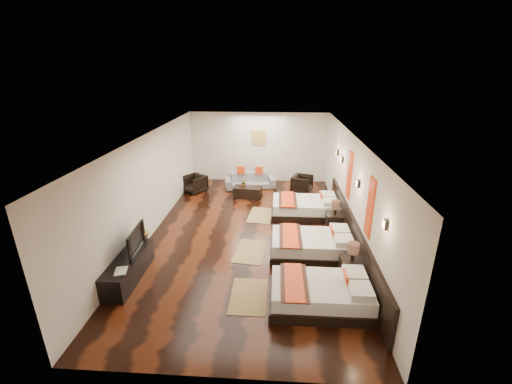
# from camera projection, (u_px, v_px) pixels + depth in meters

# --- Properties ---
(floor) EXTENTS (5.50, 9.50, 0.01)m
(floor) POSITION_uv_depth(u_px,v_px,m) (249.00, 233.00, 9.57)
(floor) COLOR black
(floor) RESTS_ON ground
(ceiling) EXTENTS (5.50, 9.50, 0.01)m
(ceiling) POSITION_uv_depth(u_px,v_px,m) (248.00, 136.00, 8.58)
(ceiling) COLOR white
(ceiling) RESTS_ON floor
(back_wall) EXTENTS (5.50, 0.01, 2.80)m
(back_wall) POSITION_uv_depth(u_px,v_px,m) (259.00, 147.00, 13.50)
(back_wall) COLOR silver
(back_wall) RESTS_ON floor
(left_wall) EXTENTS (0.01, 9.50, 2.80)m
(left_wall) POSITION_uv_depth(u_px,v_px,m) (150.00, 185.00, 9.24)
(left_wall) COLOR silver
(left_wall) RESTS_ON floor
(right_wall) EXTENTS (0.01, 9.50, 2.80)m
(right_wall) POSITION_uv_depth(u_px,v_px,m) (351.00, 190.00, 8.91)
(right_wall) COLOR silver
(right_wall) RESTS_ON floor
(headboard_panel) EXTENTS (0.08, 6.60, 0.90)m
(headboard_panel) POSITION_uv_depth(u_px,v_px,m) (352.00, 235.00, 8.50)
(headboard_panel) COLOR black
(headboard_panel) RESTS_ON floor
(bed_near) EXTENTS (2.02, 1.27, 0.77)m
(bed_near) POSITION_uv_depth(u_px,v_px,m) (322.00, 294.00, 6.62)
(bed_near) COLOR black
(bed_near) RESTS_ON floor
(bed_mid) EXTENTS (2.08, 1.31, 0.79)m
(bed_mid) POSITION_uv_depth(u_px,v_px,m) (313.00, 245.00, 8.40)
(bed_mid) COLOR black
(bed_mid) RESTS_ON floor
(bed_far) EXTENTS (2.12, 1.33, 0.81)m
(bed_far) POSITION_uv_depth(u_px,v_px,m) (306.00, 207.00, 10.62)
(bed_far) COLOR black
(bed_far) RESTS_ON floor
(nightstand_a) EXTENTS (0.47, 0.47, 0.92)m
(nightstand_a) POSITION_uv_depth(u_px,v_px,m) (351.00, 267.00, 7.38)
(nightstand_a) COLOR black
(nightstand_a) RESTS_ON floor
(nightstand_b) EXTENTS (0.47, 0.47, 0.92)m
(nightstand_b) POSITION_uv_depth(u_px,v_px,m) (334.00, 220.00, 9.63)
(nightstand_b) COLOR black
(nightstand_b) RESTS_ON floor
(jute_mat_near) EXTENTS (0.75, 1.20, 0.01)m
(jute_mat_near) POSITION_uv_depth(u_px,v_px,m) (249.00, 296.00, 6.96)
(jute_mat_near) COLOR #977E4D
(jute_mat_near) RESTS_ON floor
(jute_mat_mid) EXTENTS (0.89, 1.28, 0.01)m
(jute_mat_mid) POSITION_uv_depth(u_px,v_px,m) (250.00, 251.00, 8.62)
(jute_mat_mid) COLOR #977E4D
(jute_mat_mid) RESTS_ON floor
(jute_mat_far) EXTENTS (0.89, 1.28, 0.01)m
(jute_mat_far) POSITION_uv_depth(u_px,v_px,m) (261.00, 215.00, 10.71)
(jute_mat_far) COLOR #977E4D
(jute_mat_far) RESTS_ON floor
(tv_console) EXTENTS (0.50, 1.80, 0.55)m
(tv_console) POSITION_uv_depth(u_px,v_px,m) (129.00, 268.00, 7.44)
(tv_console) COLOR black
(tv_console) RESTS_ON floor
(tv) EXTENTS (0.20, 1.01, 0.58)m
(tv) POSITION_uv_depth(u_px,v_px,m) (132.00, 240.00, 7.47)
(tv) COLOR black
(tv) RESTS_ON tv_console
(book) EXTENTS (0.31, 0.37, 0.03)m
(book) POSITION_uv_depth(u_px,v_px,m) (115.00, 272.00, 6.80)
(book) COLOR black
(book) RESTS_ON tv_console
(figurine) EXTENTS (0.39, 0.39, 0.37)m
(figurine) POSITION_uv_depth(u_px,v_px,m) (140.00, 233.00, 8.04)
(figurine) COLOR brown
(figurine) RESTS_ON tv_console
(sofa) EXTENTS (2.05, 1.13, 0.57)m
(sofa) POSITION_uv_depth(u_px,v_px,m) (250.00, 181.00, 13.07)
(sofa) COLOR slate
(sofa) RESTS_ON floor
(armchair_left) EXTENTS (1.00, 1.01, 0.66)m
(armchair_left) POSITION_uv_depth(u_px,v_px,m) (195.00, 184.00, 12.58)
(armchair_left) COLOR black
(armchair_left) RESTS_ON floor
(armchair_right) EXTENTS (0.91, 0.90, 0.66)m
(armchair_right) POSITION_uv_depth(u_px,v_px,m) (302.00, 184.00, 12.56)
(armchair_right) COLOR black
(armchair_right) RESTS_ON floor
(coffee_table) EXTENTS (1.04, 0.59, 0.40)m
(coffee_table) POSITION_uv_depth(u_px,v_px,m) (248.00, 192.00, 12.12)
(coffee_table) COLOR black
(coffee_table) RESTS_ON floor
(table_plant) EXTENTS (0.31, 0.29, 0.28)m
(table_plant) POSITION_uv_depth(u_px,v_px,m) (244.00, 183.00, 12.07)
(table_plant) COLOR #24551C
(table_plant) RESTS_ON coffee_table
(orange_panel_a) EXTENTS (0.04, 0.40, 1.30)m
(orange_panel_a) POSITION_uv_depth(u_px,v_px,m) (370.00, 208.00, 7.03)
(orange_panel_a) COLOR #D86014
(orange_panel_a) RESTS_ON right_wall
(orange_panel_b) EXTENTS (0.04, 0.40, 1.30)m
(orange_panel_b) POSITION_uv_depth(u_px,v_px,m) (349.00, 176.00, 9.08)
(orange_panel_b) COLOR #D86014
(orange_panel_b) RESTS_ON right_wall
(sconce_near) EXTENTS (0.07, 0.12, 0.18)m
(sconce_near) POSITION_uv_depth(u_px,v_px,m) (385.00, 224.00, 5.95)
(sconce_near) COLOR black
(sconce_near) RESTS_ON right_wall
(sconce_mid) EXTENTS (0.07, 0.12, 0.18)m
(sconce_mid) POSITION_uv_depth(u_px,v_px,m) (358.00, 184.00, 8.00)
(sconce_mid) COLOR black
(sconce_mid) RESTS_ON right_wall
(sconce_far) EXTENTS (0.07, 0.12, 0.18)m
(sconce_far) POSITION_uv_depth(u_px,v_px,m) (342.00, 160.00, 10.05)
(sconce_far) COLOR black
(sconce_far) RESTS_ON right_wall
(sconce_lounge) EXTENTS (0.07, 0.12, 0.18)m
(sconce_lounge) POSITION_uv_depth(u_px,v_px,m) (337.00, 152.00, 10.89)
(sconce_lounge) COLOR black
(sconce_lounge) RESTS_ON right_wall
(gold_artwork) EXTENTS (0.60, 0.04, 0.60)m
(gold_artwork) POSITION_uv_depth(u_px,v_px,m) (259.00, 138.00, 13.34)
(gold_artwork) COLOR #AD873F
(gold_artwork) RESTS_ON back_wall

